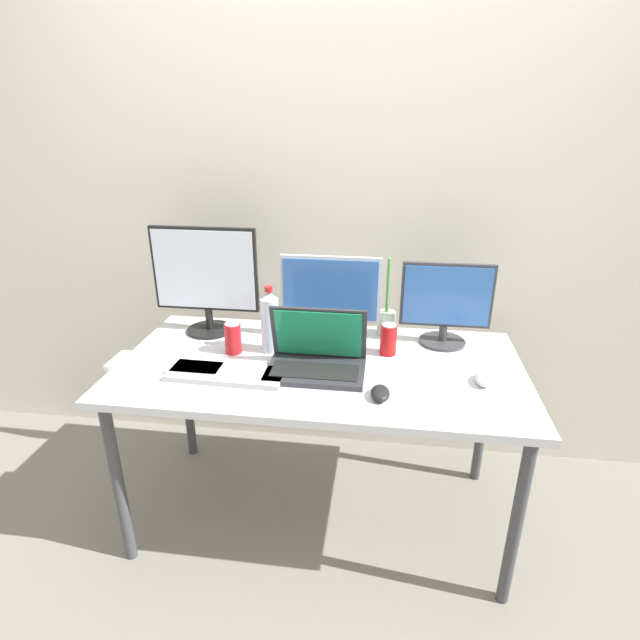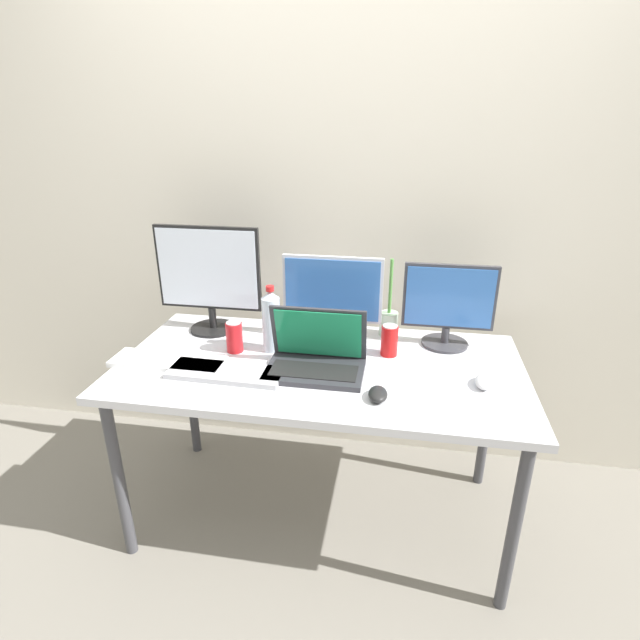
{
  "view_description": "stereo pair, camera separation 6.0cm",
  "coord_description": "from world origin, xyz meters",
  "px_view_note": "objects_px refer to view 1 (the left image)",
  "views": [
    {
      "loc": [
        0.23,
        -1.69,
        1.63
      ],
      "look_at": [
        0.0,
        0.0,
        0.92
      ],
      "focal_mm": 28.0,
      "sensor_mm": 36.0,
      "label": 1
    },
    {
      "loc": [
        0.29,
        -1.68,
        1.63
      ],
      "look_at": [
        0.0,
        0.0,
        0.92
      ],
      "focal_mm": 28.0,
      "sensor_mm": 36.0,
      "label": 2
    }
  ],
  "objects_px": {
    "bamboo_vase": "(386,320)",
    "keyboard_aux": "(167,364)",
    "water_bottle": "(270,322)",
    "work_desk": "(320,378)",
    "soda_can_by_laptop": "(233,338)",
    "laptop_silver": "(317,357)",
    "monitor_right": "(446,303)",
    "monitor_center": "(330,296)",
    "soda_can_near_keyboard": "(388,339)",
    "keyboard_main": "(226,374)",
    "monitor_left": "(205,277)",
    "mouse_by_keyboard": "(484,378)",
    "mouse_by_laptop": "(380,393)"
  },
  "relations": [
    {
      "from": "soda_can_near_keyboard",
      "to": "soda_can_by_laptop",
      "type": "distance_m",
      "value": 0.62
    },
    {
      "from": "soda_can_near_keyboard",
      "to": "mouse_by_laptop",
      "type": "bearing_deg",
      "value": -93.55
    },
    {
      "from": "work_desk",
      "to": "soda_can_by_laptop",
      "type": "height_order",
      "value": "soda_can_by_laptop"
    },
    {
      "from": "bamboo_vase",
      "to": "monitor_left",
      "type": "bearing_deg",
      "value": -174.5
    },
    {
      "from": "laptop_silver",
      "to": "water_bottle",
      "type": "bearing_deg",
      "value": 146.22
    },
    {
      "from": "laptop_silver",
      "to": "bamboo_vase",
      "type": "bearing_deg",
      "value": 55.68
    },
    {
      "from": "monitor_right",
      "to": "keyboard_main",
      "type": "distance_m",
      "value": 0.92
    },
    {
      "from": "monitor_right",
      "to": "bamboo_vase",
      "type": "distance_m",
      "value": 0.27
    },
    {
      "from": "monitor_left",
      "to": "work_desk",
      "type": "bearing_deg",
      "value": -24.51
    },
    {
      "from": "water_bottle",
      "to": "monitor_center",
      "type": "bearing_deg",
      "value": 34.68
    },
    {
      "from": "work_desk",
      "to": "soda_can_near_keyboard",
      "type": "relative_size",
      "value": 12.23
    },
    {
      "from": "monitor_right",
      "to": "keyboard_main",
      "type": "height_order",
      "value": "monitor_right"
    },
    {
      "from": "monitor_right",
      "to": "keyboard_aux",
      "type": "relative_size",
      "value": 0.84
    },
    {
      "from": "laptop_silver",
      "to": "soda_can_near_keyboard",
      "type": "height_order",
      "value": "laptop_silver"
    },
    {
      "from": "monitor_right",
      "to": "keyboard_aux",
      "type": "xyz_separation_m",
      "value": [
        -1.05,
        -0.36,
        -0.17
      ]
    },
    {
      "from": "laptop_silver",
      "to": "keyboard_aux",
      "type": "height_order",
      "value": "laptop_silver"
    },
    {
      "from": "laptop_silver",
      "to": "keyboard_main",
      "type": "bearing_deg",
      "value": -163.01
    },
    {
      "from": "laptop_silver",
      "to": "soda_can_near_keyboard",
      "type": "bearing_deg",
      "value": 33.57
    },
    {
      "from": "monitor_left",
      "to": "mouse_by_laptop",
      "type": "relative_size",
      "value": 4.55
    },
    {
      "from": "laptop_silver",
      "to": "soda_can_by_laptop",
      "type": "relative_size",
      "value": 2.86
    },
    {
      "from": "monitor_right",
      "to": "mouse_by_laptop",
      "type": "height_order",
      "value": "monitor_right"
    },
    {
      "from": "mouse_by_laptop",
      "to": "bamboo_vase",
      "type": "height_order",
      "value": "bamboo_vase"
    },
    {
      "from": "soda_can_near_keyboard",
      "to": "bamboo_vase",
      "type": "relative_size",
      "value": 0.37
    },
    {
      "from": "monitor_right",
      "to": "keyboard_aux",
      "type": "bearing_deg",
      "value": -161.3
    },
    {
      "from": "mouse_by_keyboard",
      "to": "mouse_by_laptop",
      "type": "distance_m",
      "value": 0.39
    },
    {
      "from": "monitor_left",
      "to": "mouse_by_keyboard",
      "type": "xyz_separation_m",
      "value": [
        1.12,
        -0.31,
        -0.23
      ]
    },
    {
      "from": "work_desk",
      "to": "mouse_by_keyboard",
      "type": "relative_size",
      "value": 14.01
    },
    {
      "from": "water_bottle",
      "to": "bamboo_vase",
      "type": "bearing_deg",
      "value": 26.65
    },
    {
      "from": "monitor_center",
      "to": "monitor_right",
      "type": "bearing_deg",
      "value": 1.87
    },
    {
      "from": "work_desk",
      "to": "laptop_silver",
      "type": "xyz_separation_m",
      "value": [
        -0.01,
        -0.05,
        0.12
      ]
    },
    {
      "from": "work_desk",
      "to": "soda_can_by_laptop",
      "type": "distance_m",
      "value": 0.38
    },
    {
      "from": "water_bottle",
      "to": "mouse_by_keyboard",
      "type": "bearing_deg",
      "value": -10.85
    },
    {
      "from": "bamboo_vase",
      "to": "mouse_by_keyboard",
      "type": "bearing_deg",
      "value": -47.42
    },
    {
      "from": "keyboard_main",
      "to": "water_bottle",
      "type": "distance_m",
      "value": 0.29
    },
    {
      "from": "work_desk",
      "to": "keyboard_aux",
      "type": "distance_m",
      "value": 0.59
    },
    {
      "from": "keyboard_aux",
      "to": "water_bottle",
      "type": "bearing_deg",
      "value": 28.0
    },
    {
      "from": "soda_can_by_laptop",
      "to": "mouse_by_keyboard",
      "type": "bearing_deg",
      "value": -7.15
    },
    {
      "from": "laptop_silver",
      "to": "water_bottle",
      "type": "xyz_separation_m",
      "value": [
        -0.21,
        0.14,
        0.07
      ]
    },
    {
      "from": "water_bottle",
      "to": "soda_can_by_laptop",
      "type": "relative_size",
      "value": 2.17
    },
    {
      "from": "work_desk",
      "to": "monitor_right",
      "type": "relative_size",
      "value": 4.21
    },
    {
      "from": "laptop_silver",
      "to": "soda_can_by_laptop",
      "type": "height_order",
      "value": "laptop_silver"
    },
    {
      "from": "laptop_silver",
      "to": "work_desk",
      "type": "bearing_deg",
      "value": 84.59
    },
    {
      "from": "mouse_by_laptop",
      "to": "bamboo_vase",
      "type": "bearing_deg",
      "value": 85.94
    },
    {
      "from": "bamboo_vase",
      "to": "keyboard_aux",
      "type": "bearing_deg",
      "value": -152.99
    },
    {
      "from": "work_desk",
      "to": "laptop_silver",
      "type": "bearing_deg",
      "value": -95.41
    },
    {
      "from": "monitor_center",
      "to": "soda_can_by_laptop",
      "type": "bearing_deg",
      "value": -152.74
    },
    {
      "from": "monitor_left",
      "to": "soda_can_near_keyboard",
      "type": "xyz_separation_m",
      "value": [
        0.78,
        -0.12,
        -0.19
      ]
    },
    {
      "from": "keyboard_aux",
      "to": "water_bottle",
      "type": "distance_m",
      "value": 0.42
    },
    {
      "from": "keyboard_aux",
      "to": "mouse_by_laptop",
      "type": "height_order",
      "value": "mouse_by_laptop"
    },
    {
      "from": "keyboard_main",
      "to": "mouse_by_laptop",
      "type": "xyz_separation_m",
      "value": [
        0.56,
        -0.07,
        0.01
      ]
    }
  ]
}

